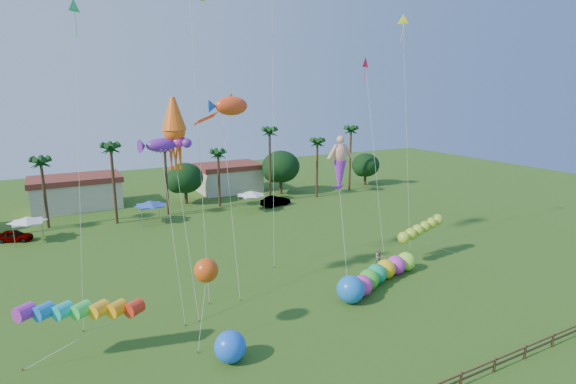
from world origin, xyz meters
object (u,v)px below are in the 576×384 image
spectator_b (379,257)px  blue_ball (230,347)px  caterpillar_inflatable (375,276)px  car_b (276,201)px  car_a (14,236)px

spectator_b → blue_ball: 20.95m
spectator_b → caterpillar_inflatable: bearing=-99.9°
car_b → spectator_b: 25.84m
car_a → caterpillar_inflatable: caterpillar_inflatable is taller
caterpillar_inflatable → car_a: bearing=115.0°
car_b → blue_ball: (-20.58, -34.20, 0.28)m
spectator_b → car_b: bearing=120.0°
spectator_b → blue_ball: (-19.20, -8.40, 0.21)m
car_a → caterpillar_inflatable: size_ratio=0.35×
caterpillar_inflatable → spectator_b: bearing=27.5°
caterpillar_inflatable → blue_ball: size_ratio=5.39×
car_a → blue_ball: bearing=-136.9°
car_b → caterpillar_inflatable: 30.10m
car_a → car_b: 34.10m
car_a → car_b: car_b is taller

